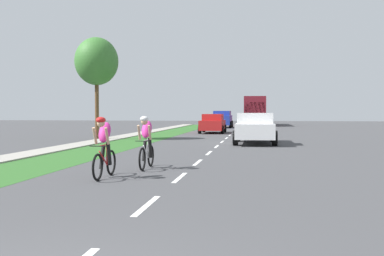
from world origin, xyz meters
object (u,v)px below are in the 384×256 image
at_px(cyclist_lead, 104,147).
at_px(pickup_white, 255,128).
at_px(suv_blue, 222,119).
at_px(sedan_red, 213,123).
at_px(street_tree_near, 97,62).
at_px(bus_maroon, 255,109).
at_px(cyclist_trailing, 146,142).

bearing_deg(cyclist_lead, pickup_white, 73.90).
bearing_deg(suv_blue, pickup_white, -81.30).
bearing_deg(pickup_white, suv_blue, 98.70).
xyz_separation_m(sedan_red, street_tree_near, (-6.23, -9.28, 4.00)).
xyz_separation_m(sedan_red, suv_blue, (-0.21, 12.23, 0.18)).
bearing_deg(bus_maroon, street_tree_near, -107.27).
bearing_deg(cyclist_lead, sedan_red, 89.20).
xyz_separation_m(pickup_white, sedan_red, (-3.43, 11.58, -0.06)).
bearing_deg(suv_blue, bus_maroon, 68.96).
bearing_deg(sedan_red, cyclist_trailing, -89.33).
bearing_deg(sedan_red, bus_maroon, 81.31).
bearing_deg(cyclist_trailing, pickup_white, 74.07).
relative_size(cyclist_lead, street_tree_near, 0.27).
height_order(pickup_white, bus_maroon, bus_maroon).
bearing_deg(street_tree_near, sedan_red, 56.10).
bearing_deg(sedan_red, street_tree_near, -123.90).
relative_size(cyclist_trailing, street_tree_near, 0.27).
bearing_deg(cyclist_trailing, street_tree_near, 115.88).
height_order(cyclist_trailing, pickup_white, pickup_white).
bearing_deg(cyclist_trailing, sedan_red, 90.67).
relative_size(sedan_red, bus_maroon, 0.37).
xyz_separation_m(cyclist_trailing, sedan_red, (-0.27, 22.68, -0.04)).
height_order(bus_maroon, street_tree_near, street_tree_near).
relative_size(pickup_white, bus_maroon, 0.44).
bearing_deg(bus_maroon, pickup_white, -89.67).
distance_m(suv_blue, bus_maroon, 9.68).
relative_size(cyclist_lead, pickup_white, 0.34).
bearing_deg(cyclist_trailing, bus_maroon, 86.12).
distance_m(cyclist_lead, bus_maroon, 46.04).
xyz_separation_m(pickup_white, suv_blue, (-3.64, 23.81, 0.12)).
distance_m(pickup_white, street_tree_near, 10.69).
relative_size(cyclist_trailing, suv_blue, 0.37).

